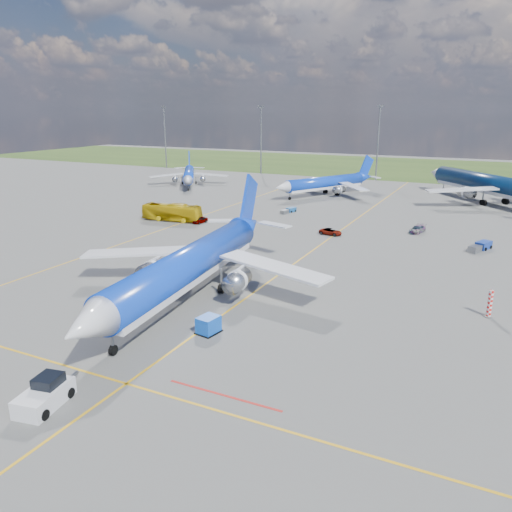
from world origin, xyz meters
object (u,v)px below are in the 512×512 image
at_px(main_airliner, 190,298).
at_px(pushback_tug, 45,395).
at_px(bg_jet_nw, 189,185).
at_px(service_car_b, 331,232).
at_px(bg_jet_nnw, 325,195).
at_px(uld_container, 208,325).
at_px(service_car_c, 417,229).
at_px(baggage_tug_c, 289,210).
at_px(warning_post, 490,304).
at_px(baggage_tug_e, 481,246).
at_px(service_car_a, 200,220).
at_px(apron_bus, 172,212).
at_px(bg_jet_n, 484,202).

height_order(main_airliner, pushback_tug, main_airliner).
relative_size(bg_jet_nw, service_car_b, 8.06).
bearing_deg(pushback_tug, service_car_b, 76.63).
bearing_deg(bg_jet_nnw, uld_container, -51.50).
relative_size(service_car_c, baggage_tug_c, 1.01).
xyz_separation_m(warning_post, baggage_tug_e, (-2.17, 28.50, -0.93)).
bearing_deg(main_airliner, service_car_a, 114.40).
distance_m(uld_container, service_car_b, 44.33).
bearing_deg(service_car_a, bg_jet_nw, 130.97).
xyz_separation_m(bg_jet_nnw, main_airliner, (9.24, -77.17, 0.00)).
bearing_deg(bg_jet_nnw, bg_jet_nw, -151.85).
distance_m(apron_bus, service_car_a, 6.30).
height_order(apron_bus, service_car_a, apron_bus).
distance_m(bg_jet_nnw, service_car_b, 42.68).
xyz_separation_m(warning_post, service_car_b, (-26.66, 27.60, -0.94)).
distance_m(service_car_c, baggage_tug_e, 13.21).
bearing_deg(baggage_tug_c, service_car_b, -30.66).
bearing_deg(bg_jet_nnw, pushback_tug, -55.68).
relative_size(bg_jet_n, uld_container, 23.16).
bearing_deg(service_car_c, service_car_a, -153.18).
xyz_separation_m(service_car_a, service_car_b, (25.98, 2.09, -0.05)).
relative_size(bg_jet_nw, uld_container, 15.38).
distance_m(main_airliner, service_car_b, 37.44).
bearing_deg(warning_post, bg_jet_n, 92.61).
height_order(warning_post, service_car_a, warning_post).
height_order(service_car_b, service_car_c, service_car_c).
bearing_deg(service_car_a, baggage_tug_e, 8.51).
distance_m(service_car_a, baggage_tug_c, 20.85).
bearing_deg(main_airliner, apron_bus, 121.86).
distance_m(bg_jet_n, service_car_c, 40.19).
xyz_separation_m(bg_jet_n, baggage_tug_c, (-37.56, -32.25, 0.45)).
distance_m(bg_jet_nw, baggage_tug_e, 89.58).
distance_m(apron_bus, baggage_tug_e, 56.77).
xyz_separation_m(apron_bus, baggage_tug_e, (56.64, 3.66, -1.14)).
bearing_deg(pushback_tug, uld_container, 64.19).
distance_m(main_airliner, uld_container, 10.06).
relative_size(service_car_b, baggage_tug_c, 0.91).
relative_size(uld_container, service_car_a, 0.59).
xyz_separation_m(warning_post, bg_jet_nw, (-82.88, 67.35, -1.50)).
bearing_deg(service_car_c, bg_jet_n, 88.12).
bearing_deg(bg_jet_nw, bg_jet_nnw, -31.86).
relative_size(apron_bus, service_car_a, 3.41).
relative_size(main_airliner, baggage_tug_c, 10.27).
height_order(service_car_b, baggage_tug_e, baggage_tug_e).
relative_size(uld_container, apron_bus, 0.17).
relative_size(bg_jet_nw, service_car_c, 7.30).
bearing_deg(bg_jet_nw, pushback_tug, -94.33).
xyz_separation_m(warning_post, uld_container, (-25.04, -16.70, -0.65)).
relative_size(bg_jet_n, service_car_c, 10.99).
xyz_separation_m(warning_post, baggage_tug_c, (-40.98, 42.80, -1.05)).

